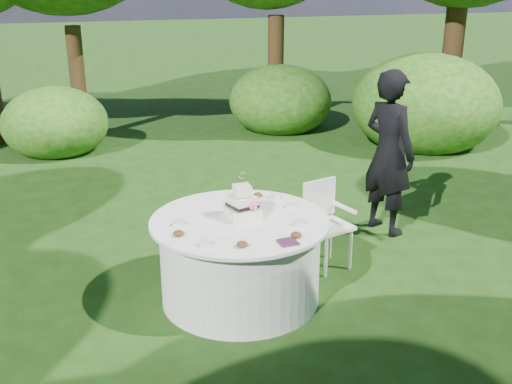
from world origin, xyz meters
TOP-DOWN VIEW (x-y plane):
  - ground at (0.00, 0.00)m, footprint 80.00×80.00m
  - napkins at (0.18, -0.61)m, footprint 0.14×0.14m
  - feather_plume at (-0.25, -0.37)m, footprint 0.48×0.07m
  - guest at (2.07, 0.89)m, footprint 0.60×0.76m
  - table at (0.00, 0.00)m, footprint 1.56×1.56m
  - cake at (0.04, 0.03)m, footprint 0.28×0.28m
  - chair at (1.01, 0.35)m, footprint 0.46×0.45m
  - votives at (0.10, -0.04)m, footprint 1.16×0.90m
  - petal_cups at (-0.03, -0.20)m, footprint 1.01×1.09m

SIDE VIEW (x-z plane):
  - ground at x=0.00m, z-range 0.00..0.00m
  - table at x=0.00m, z-range 0.00..0.77m
  - chair at x=1.01m, z-range 0.08..0.95m
  - feather_plume at x=-0.25m, z-range 0.77..0.78m
  - napkins at x=0.18m, z-range 0.77..0.79m
  - votives at x=0.10m, z-range 0.77..0.81m
  - petal_cups at x=-0.03m, z-range 0.77..0.82m
  - cake at x=0.04m, z-range 0.68..1.09m
  - guest at x=2.07m, z-range 0.00..1.84m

